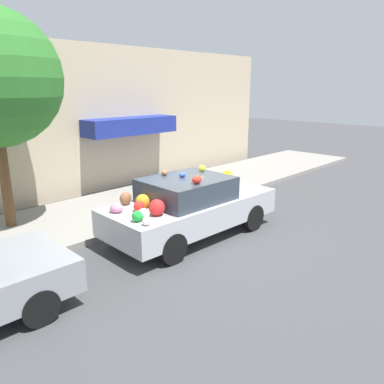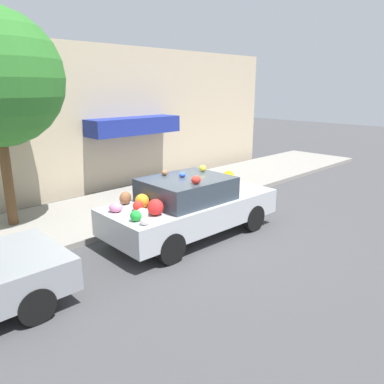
% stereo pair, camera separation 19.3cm
% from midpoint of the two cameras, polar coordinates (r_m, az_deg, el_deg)
% --- Properties ---
extents(ground_plane, '(60.00, 60.00, 0.00)m').
position_cam_midpoint_polar(ground_plane, '(9.15, -1.21, -6.35)').
color(ground_plane, '#424244').
extents(sidewalk_curb, '(24.00, 3.20, 0.14)m').
position_cam_midpoint_polar(sidewalk_curb, '(11.10, -11.05, -2.24)').
color(sidewalk_curb, gray).
rests_on(sidewalk_curb, ground).
extents(building_facade, '(18.00, 1.20, 4.77)m').
position_cam_midpoint_polar(building_facade, '(12.56, -17.14, 10.18)').
color(building_facade, '#C6B293').
rests_on(building_facade, ground).
extents(fire_hydrant, '(0.20, 0.20, 0.70)m').
position_cam_midpoint_polar(fire_hydrant, '(11.92, 3.19, 1.36)').
color(fire_hydrant, gold).
rests_on(fire_hydrant, sidewalk_curb).
extents(art_car, '(4.31, 1.90, 1.62)m').
position_cam_midpoint_polar(art_car, '(8.77, -0.90, -2.08)').
color(art_car, '#B7BABF').
rests_on(art_car, ground).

